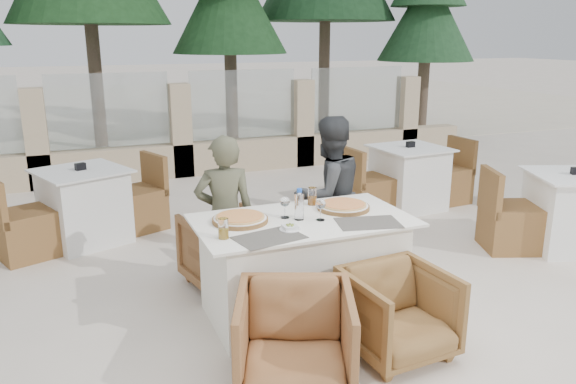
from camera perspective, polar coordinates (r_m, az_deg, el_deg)
name	(u,v)px	position (r m, az deg, el deg)	size (l,w,h in m)	color
ground	(308,313)	(4.46, 2.07, -12.20)	(80.00, 80.00, 0.00)	silver
sand_patch	(121,107)	(17.80, -16.60, 8.27)	(30.00, 16.00, 0.01)	beige
perimeter_wall_far	(180,124)	(8.65, -10.88, 6.82)	(10.00, 0.34, 1.60)	#CCB590
pine_centre	(229,13)	(11.25, -5.99, 17.66)	(2.20, 2.20, 5.00)	#1F4822
pine_far_right	(427,27)	(12.36, 13.91, 15.96)	(1.98, 1.98, 4.50)	#224E29
dining_table	(303,267)	(4.30, 1.50, -7.63)	(1.60, 0.90, 0.77)	white
placemat_near_left	(269,237)	(3.78, -1.92, -4.64)	(0.45, 0.30, 0.00)	#57534B
placemat_near_right	(368,223)	(4.11, 8.15, -3.12)	(0.45, 0.30, 0.00)	#58534C
pizza_left	(240,219)	(4.10, -4.89, -2.70)	(0.41, 0.41, 0.05)	#D7541D
pizza_right	(343,206)	(4.41, 5.65, -1.41)	(0.41, 0.41, 0.05)	#D94C1D
water_bottle	(299,204)	(4.11, 1.15, -1.24)	(0.07, 0.07, 0.24)	#BADEF5
wine_glass_centre	(285,206)	(4.16, -0.32, -1.44)	(0.08, 0.08, 0.18)	white
wine_glass_near	(321,208)	(4.11, 3.33, -1.67)	(0.08, 0.08, 0.18)	white
beer_glass_left	(223,229)	(3.77, -6.58, -3.71)	(0.07, 0.07, 0.14)	gold
beer_glass_right	(312,196)	(4.49, 2.47, -0.43)	(0.07, 0.07, 0.14)	#C16C1B
olive_dish	(290,227)	(3.92, 0.21, -3.57)	(0.11, 0.11, 0.04)	white
armchair_far_left	(229,250)	(4.83, -6.05, -5.89)	(0.68, 0.70, 0.63)	brown
armchair_far_right	(319,243)	(5.11, 3.16, -5.16)	(0.58, 0.60, 0.55)	olive
armchair_near_left	(295,342)	(3.46, 0.71, -15.01)	(0.69, 0.71, 0.64)	#956036
armchair_near_right	(398,313)	(3.89, 11.14, -11.97)	(0.64, 0.66, 0.60)	olive
diner_left	(225,216)	(4.59, -6.43, -2.45)	(0.49, 0.32, 1.33)	#54543D
diner_right	(329,195)	(5.00, 4.16, -0.36)	(0.69, 0.54, 1.42)	#36393B
bg_table_a	(84,206)	(6.15, -19.98, -1.38)	(1.64, 0.82, 0.77)	white
bg_table_b	(409,178)	(7.10, 12.15, 1.42)	(1.64, 0.82, 0.77)	white
bg_table_c	(571,212)	(6.27, 26.79, -1.81)	(1.64, 0.82, 0.77)	white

